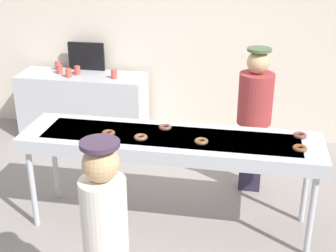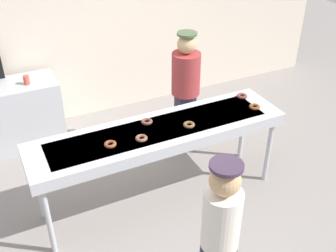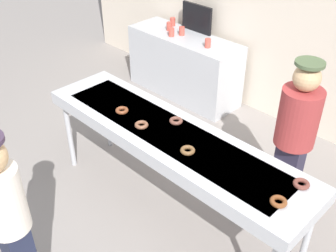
# 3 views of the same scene
# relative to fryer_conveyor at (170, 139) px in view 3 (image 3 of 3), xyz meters

# --- Properties ---
(ground_plane) EXTENTS (16.00, 16.00, 0.00)m
(ground_plane) POSITION_rel_fryer_conveyor_xyz_m (0.00, 0.00, -0.89)
(ground_plane) COLOR gray
(back_wall) EXTENTS (8.00, 0.12, 2.92)m
(back_wall) POSITION_rel_fryer_conveyor_xyz_m (0.00, 2.33, 0.56)
(back_wall) COLOR beige
(back_wall) RESTS_ON ground
(fryer_conveyor) EXTENTS (2.83, 0.70, 0.97)m
(fryer_conveyor) POSITION_rel_fryer_conveyor_xyz_m (0.00, 0.00, 0.00)
(fryer_conveyor) COLOR #B7BABF
(fryer_conveyor) RESTS_ON ground
(chocolate_donut_0) EXTENTS (0.17, 0.17, 0.04)m
(chocolate_donut_0) POSITION_rel_fryer_conveyor_xyz_m (1.19, 0.19, 0.09)
(chocolate_donut_0) COLOR brown
(chocolate_donut_0) RESTS_ON fryer_conveyor
(chocolate_donut_1) EXTENTS (0.14, 0.14, 0.04)m
(chocolate_donut_1) POSITION_rel_fryer_conveyor_xyz_m (1.17, -0.09, 0.09)
(chocolate_donut_1) COLOR brown
(chocolate_donut_1) RESTS_ON fryer_conveyor
(chocolate_donut_2) EXTENTS (0.18, 0.18, 0.04)m
(chocolate_donut_2) POSITION_rel_fryer_conveyor_xyz_m (-0.58, -0.08, 0.09)
(chocolate_donut_2) COLOR brown
(chocolate_donut_2) RESTS_ON fryer_conveyor
(chocolate_donut_3) EXTENTS (0.16, 0.16, 0.04)m
(chocolate_donut_3) POSITION_rel_fryer_conveyor_xyz_m (-0.25, -0.12, 0.09)
(chocolate_donut_3) COLOR brown
(chocolate_donut_3) RESTS_ON fryer_conveyor
(chocolate_donut_4) EXTENTS (0.14, 0.14, 0.04)m
(chocolate_donut_4) POSITION_rel_fryer_conveyor_xyz_m (0.30, -0.10, 0.09)
(chocolate_donut_4) COLOR brown
(chocolate_donut_4) RESTS_ON fryer_conveyor
(chocolate_donut_5) EXTENTS (0.18, 0.18, 0.04)m
(chocolate_donut_5) POSITION_rel_fryer_conveyor_xyz_m (-0.08, 0.16, 0.09)
(chocolate_donut_5) COLOR brown
(chocolate_donut_5) RESTS_ON fryer_conveyor
(worker_baker) EXTENTS (0.37, 0.37, 1.63)m
(worker_baker) POSITION_rel_fryer_conveyor_xyz_m (0.77, 0.85, 0.05)
(worker_baker) COLOR #272338
(worker_baker) RESTS_ON ground
(customer_waiting) EXTENTS (0.30, 0.30, 1.58)m
(customer_waiting) POSITION_rel_fryer_conveyor_xyz_m (-0.17, -1.49, -0.01)
(customer_waiting) COLOR #20253C
(customer_waiting) RESTS_ON ground
(prep_counter) EXTENTS (1.74, 0.60, 0.92)m
(prep_counter) POSITION_rel_fryer_conveyor_xyz_m (-1.57, 1.88, -0.44)
(prep_counter) COLOR #B7BABF
(prep_counter) RESTS_ON ground
(paper_cup_0) EXTENTS (0.08, 0.08, 0.12)m
(paper_cup_0) POSITION_rel_fryer_conveyor_xyz_m (-1.62, 1.88, 0.08)
(paper_cup_0) COLOR #CC4C3F
(paper_cup_0) RESTS_ON prep_counter
(paper_cup_1) EXTENTS (0.08, 0.08, 0.12)m
(paper_cup_1) POSITION_rel_fryer_conveyor_xyz_m (-1.69, 1.75, 0.08)
(paper_cup_1) COLOR #CC4C3F
(paper_cup_1) RESTS_ON prep_counter
(paper_cup_2) EXTENTS (0.08, 0.08, 0.12)m
(paper_cup_2) POSITION_rel_fryer_conveyor_xyz_m (-1.97, 2.06, 0.08)
(paper_cup_2) COLOR #CC4C3F
(paper_cup_2) RESTS_ON prep_counter
(paper_cup_3) EXTENTS (0.08, 0.08, 0.12)m
(paper_cup_3) POSITION_rel_fryer_conveyor_xyz_m (-1.07, 1.80, 0.08)
(paper_cup_3) COLOR #CC4C3F
(paper_cup_3) RESTS_ON prep_counter
(paper_cup_4) EXTENTS (0.08, 0.08, 0.12)m
(paper_cup_4) POSITION_rel_fryer_conveyor_xyz_m (-1.87, 1.89, 0.08)
(paper_cup_4) COLOR #CC4C3F
(paper_cup_4) RESTS_ON prep_counter
(menu_display) EXTENTS (0.52, 0.04, 0.39)m
(menu_display) POSITION_rel_fryer_conveyor_xyz_m (-1.57, 2.14, 0.22)
(menu_display) COLOR black
(menu_display) RESTS_ON prep_counter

